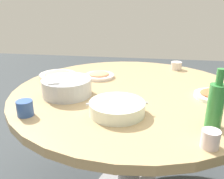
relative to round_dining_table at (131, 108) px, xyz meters
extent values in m
cylinder|color=#99999E|center=(0.00, 0.00, -0.26)|extent=(0.15, 0.15, 0.67)
cylinder|color=tan|center=(0.00, 0.00, 0.09)|extent=(1.38, 1.38, 0.04)
cylinder|color=#B2B5BA|center=(0.13, -0.35, 0.16)|extent=(0.27, 0.27, 0.09)
ellipsoid|color=white|center=(0.13, -0.35, 0.16)|extent=(0.22, 0.22, 0.10)
cube|color=white|center=(0.16, -0.41, 0.21)|extent=(0.16, 0.12, 0.01)
cylinder|color=white|center=(0.32, -0.04, 0.14)|extent=(0.26, 0.26, 0.06)
cylinder|color=black|center=(0.32, -0.04, 0.14)|extent=(0.23, 0.23, 0.04)
cylinder|color=silver|center=(0.32, -0.04, 0.16)|extent=(0.07, 0.28, 0.01)
cylinder|color=silver|center=(-0.21, -0.23, 0.12)|extent=(0.20, 0.20, 0.02)
ellipsoid|color=#E79364|center=(-0.21, -0.23, 0.14)|extent=(0.14, 0.14, 0.03)
cylinder|color=white|center=(-0.17, -0.51, 0.13)|extent=(0.24, 0.24, 0.03)
ellipsoid|color=tan|center=(-0.17, -0.51, 0.14)|extent=(0.17, 0.17, 0.03)
cylinder|color=white|center=(0.05, 0.45, 0.12)|extent=(0.21, 0.21, 0.02)
ellipsoid|color=#BB5D35|center=(0.05, 0.45, 0.14)|extent=(0.15, 0.15, 0.03)
cylinder|color=#32833C|center=(0.38, 0.37, 0.21)|extent=(0.07, 0.07, 0.19)
cylinder|color=#32833C|center=(0.38, 0.37, 0.33)|extent=(0.03, 0.03, 0.07)
cylinder|color=#2E5098|center=(0.40, -0.45, 0.15)|extent=(0.07, 0.07, 0.07)
cylinder|color=beige|center=(-0.50, 0.30, 0.14)|extent=(0.08, 0.08, 0.06)
cylinder|color=silver|center=(0.54, 0.32, 0.15)|extent=(0.07, 0.07, 0.07)
camera|label=1|loc=(1.33, 0.09, 0.62)|focal=38.94mm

